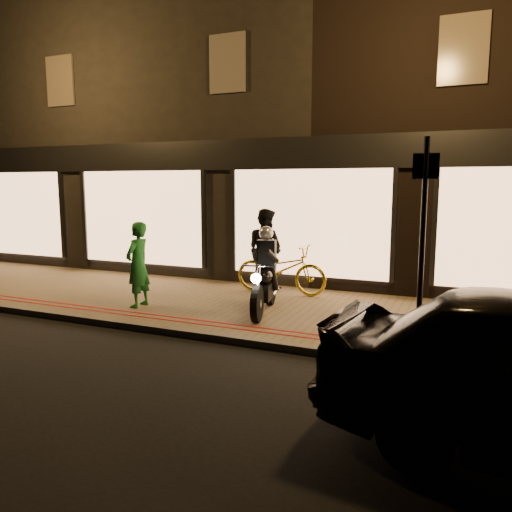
{
  "coord_description": "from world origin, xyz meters",
  "views": [
    {
      "loc": [
        3.32,
        -6.7,
        2.49
      ],
      "look_at": [
        -0.45,
        2.01,
        1.1
      ],
      "focal_mm": 35.0,
      "sensor_mm": 36.0,
      "label": 1
    }
  ],
  "objects_px": {
    "sign_post": "(423,233)",
    "person_green": "(138,265)",
    "motorcycle": "(265,279)",
    "bicycle_gold": "(281,269)"
  },
  "relations": [
    {
      "from": "sign_post",
      "to": "bicycle_gold",
      "type": "bearing_deg",
      "value": 139.56
    },
    {
      "from": "sign_post",
      "to": "person_green",
      "type": "bearing_deg",
      "value": 174.99
    },
    {
      "from": "bicycle_gold",
      "to": "person_green",
      "type": "relative_size",
      "value": 1.25
    },
    {
      "from": "sign_post",
      "to": "motorcycle",
      "type": "bearing_deg",
      "value": 159.68
    },
    {
      "from": "person_green",
      "to": "motorcycle",
      "type": "bearing_deg",
      "value": 103.35
    },
    {
      "from": "motorcycle",
      "to": "sign_post",
      "type": "distance_m",
      "value": 3.19
    },
    {
      "from": "motorcycle",
      "to": "person_green",
      "type": "xyz_separation_m",
      "value": [
        -2.39,
        -0.59,
        0.21
      ]
    },
    {
      "from": "motorcycle",
      "to": "person_green",
      "type": "relative_size",
      "value": 1.17
    },
    {
      "from": "sign_post",
      "to": "bicycle_gold",
      "type": "xyz_separation_m",
      "value": [
        -3.09,
        2.64,
        -1.14
      ]
    },
    {
      "from": "sign_post",
      "to": "person_green",
      "type": "relative_size",
      "value": 1.82
    }
  ]
}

